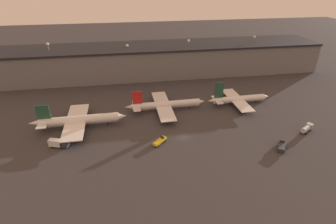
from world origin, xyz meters
name	(u,v)px	position (x,y,z in m)	size (l,w,h in m)	color
ground	(183,137)	(0.00, 0.00, 0.00)	(600.00, 600.00, 0.00)	#383538
terminal_building	(158,60)	(0.00, 80.62, 10.02)	(218.96, 31.71, 19.96)	slate
airplane_0	(79,120)	(-44.79, 15.83, 3.58)	(42.65, 33.26, 12.28)	white
airplane_1	(165,105)	(-3.74, 25.94, 3.04)	(41.33, 33.56, 11.47)	silver
airplane_2	(238,99)	(35.59, 26.52, 2.95)	(34.63, 28.70, 13.16)	white
service_vehicle_0	(160,141)	(-10.52, -2.91, 1.20)	(6.42, 6.45, 2.55)	gold
service_vehicle_1	(282,146)	(36.83, -14.43, 1.35)	(6.13, 7.61, 2.84)	#282D38
service_vehicle_2	(307,128)	(54.44, -4.64, 1.79)	(7.67, 5.84, 3.06)	#9EA3A8
service_vehicle_3	(58,143)	(-51.17, 1.15, 1.96)	(8.29, 4.64, 3.52)	#282D38
lamp_post_0	(50,57)	(-68.03, 78.70, 15.71)	(1.80, 1.80, 24.65)	slate
lamp_post_1	(128,56)	(-20.20, 78.70, 14.05)	(1.80, 1.80, 21.68)	slate
lamp_post_2	(188,52)	(20.27, 78.70, 14.98)	(1.80, 1.80, 23.32)	slate
lamp_post_3	(253,48)	(66.53, 78.70, 15.43)	(1.80, 1.80, 24.15)	slate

